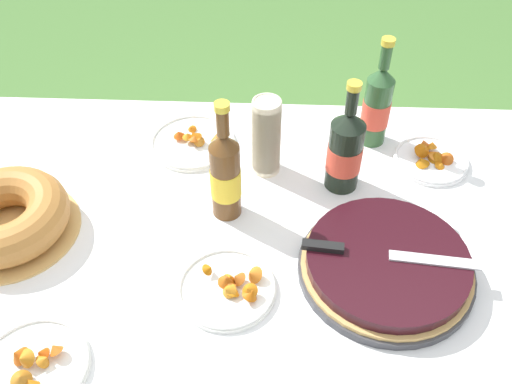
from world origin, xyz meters
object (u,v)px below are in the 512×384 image
at_px(bundt_cake, 5,216).
at_px(snack_plate_left, 431,158).
at_px(serving_knife, 375,253).
at_px(juice_bottle_red, 345,150).
at_px(cup_stack, 266,137).
at_px(snack_plate_right, 228,287).
at_px(cider_bottle_green, 377,105).
at_px(berry_tart, 387,265).
at_px(snack_plate_near, 32,367).
at_px(snack_plate_far, 193,141).
at_px(cider_bottle_amber, 225,175).

relative_size(bundt_cake, snack_plate_left, 1.63).
xyz_separation_m(serving_knife, juice_bottle_red, (-0.05, 0.28, 0.05)).
relative_size(cup_stack, snack_plate_right, 1.01).
bearing_deg(snack_plate_right, cider_bottle_green, 55.92).
bearing_deg(bundt_cake, berry_tart, -5.64).
distance_m(berry_tart, snack_plate_left, 0.41).
distance_m(juice_bottle_red, snack_plate_near, 0.82).
relative_size(snack_plate_left, snack_plate_far, 0.84).
relative_size(cider_bottle_green, snack_plate_far, 1.33).
bearing_deg(snack_plate_far, cider_bottle_amber, -65.54).
distance_m(juice_bottle_red, snack_plate_left, 0.28).
bearing_deg(cider_bottle_amber, bundt_cake, -170.22).
xyz_separation_m(cider_bottle_amber, snack_plate_near, (-0.33, -0.43, -0.11)).
distance_m(snack_plate_near, snack_plate_far, 0.71).
xyz_separation_m(juice_bottle_red, snack_plate_right, (-0.26, -0.34, -0.10)).
bearing_deg(cup_stack, snack_plate_far, 155.86).
xyz_separation_m(bundt_cake, cider_bottle_green, (0.87, 0.37, 0.07)).
xyz_separation_m(bundt_cake, snack_plate_near, (0.16, -0.35, -0.04)).
relative_size(cup_stack, snack_plate_left, 1.10).
distance_m(serving_knife, cup_stack, 0.41).
bearing_deg(juice_bottle_red, serving_knife, -79.74).
height_order(cider_bottle_amber, snack_plate_left, cider_bottle_amber).
relative_size(berry_tart, snack_plate_left, 1.95).
distance_m(bundt_cake, snack_plate_near, 0.38).
height_order(serving_knife, snack_plate_left, serving_knife).
height_order(serving_knife, bundt_cake, bundt_cake).
bearing_deg(bundt_cake, snack_plate_near, -64.58).
bearing_deg(snack_plate_right, snack_plate_near, -150.82).
bearing_deg(snack_plate_far, snack_plate_near, -108.15).
bearing_deg(serving_knife, cup_stack, 132.60).
relative_size(cider_bottle_amber, snack_plate_right, 1.49).
relative_size(snack_plate_near, snack_plate_left, 1.10).
xyz_separation_m(cup_stack, snack_plate_right, (-0.07, -0.39, -0.09)).
height_order(bundt_cake, cider_bottle_green, cider_bottle_green).
xyz_separation_m(serving_knife, cup_stack, (-0.24, 0.32, 0.04)).
distance_m(snack_plate_near, snack_plate_right, 0.41).
bearing_deg(juice_bottle_red, snack_plate_far, 160.62).
height_order(serving_knife, snack_plate_far, serving_knife).
distance_m(berry_tart, serving_knife, 0.05).
relative_size(cider_bottle_amber, snack_plate_left, 1.62).
xyz_separation_m(bundt_cake, snack_plate_left, (1.02, 0.29, -0.04)).
distance_m(cup_stack, snack_plate_near, 0.73).
bearing_deg(juice_bottle_red, cider_bottle_amber, -158.80).
height_order(serving_knife, cider_bottle_green, cider_bottle_green).
bearing_deg(bundt_cake, cider_bottle_green, 23.21).
bearing_deg(snack_plate_near, snack_plate_left, 36.46).
height_order(cup_stack, cider_bottle_amber, cider_bottle_amber).
relative_size(cider_bottle_amber, snack_plate_far, 1.36).
height_order(cider_bottle_amber, snack_plate_right, cider_bottle_amber).
bearing_deg(serving_knife, bundt_cake, -179.66).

